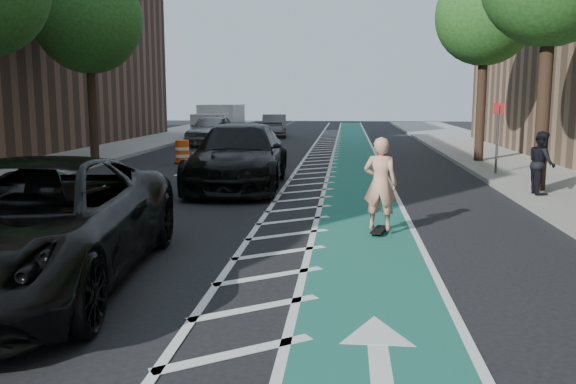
# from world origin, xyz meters

# --- Properties ---
(ground) EXTENTS (120.00, 120.00, 0.00)m
(ground) POSITION_xyz_m (0.00, 0.00, 0.00)
(ground) COLOR black
(ground) RESTS_ON ground
(bike_lane) EXTENTS (2.00, 90.00, 0.01)m
(bike_lane) POSITION_xyz_m (3.00, 10.00, 0.01)
(bike_lane) COLOR #195944
(bike_lane) RESTS_ON ground
(buffer_strip) EXTENTS (1.40, 90.00, 0.01)m
(buffer_strip) POSITION_xyz_m (1.50, 10.00, 0.01)
(buffer_strip) COLOR silver
(buffer_strip) RESTS_ON ground
(sidewalk_right) EXTENTS (5.00, 90.00, 0.15)m
(sidewalk_right) POSITION_xyz_m (9.50, 10.00, 0.07)
(sidewalk_right) COLOR gray
(sidewalk_right) RESTS_ON ground
(curb_right) EXTENTS (0.12, 90.00, 0.16)m
(curb_right) POSITION_xyz_m (7.05, 10.00, 0.08)
(curb_right) COLOR gray
(curb_right) RESTS_ON ground
(curb_left) EXTENTS (0.12, 90.00, 0.16)m
(curb_left) POSITION_xyz_m (-7.05, 10.00, 0.08)
(curb_left) COLOR gray
(curb_left) RESTS_ON ground
(tree_r_d) EXTENTS (4.20, 4.20, 7.90)m
(tree_r_d) POSITION_xyz_m (7.90, 16.00, 5.77)
(tree_r_d) COLOR #382619
(tree_r_d) RESTS_ON ground
(tree_l_d) EXTENTS (4.20, 4.20, 7.90)m
(tree_l_d) POSITION_xyz_m (-7.90, 16.00, 5.77)
(tree_l_d) COLOR #382619
(tree_l_d) RESTS_ON ground
(sign_post) EXTENTS (0.35, 0.08, 2.47)m
(sign_post) POSITION_xyz_m (7.60, 12.00, 1.35)
(sign_post) COLOR #4C4C4C
(sign_post) RESTS_ON ground
(skateboard) EXTENTS (0.39, 0.79, 0.10)m
(skateboard) POSITION_xyz_m (3.29, 3.08, 0.08)
(skateboard) COLOR black
(skateboard) RESTS_ON ground
(skateboarder) EXTENTS (0.74, 0.58, 1.81)m
(skateboarder) POSITION_xyz_m (3.29, 3.08, 1.01)
(skateboarder) COLOR tan
(skateboarder) RESTS_ON skateboard
(suv_near) EXTENTS (3.61, 6.78, 1.81)m
(suv_near) POSITION_xyz_m (-1.78, -0.81, 0.91)
(suv_near) COLOR black
(suv_near) RESTS_ON ground
(suv_far) EXTENTS (2.87, 6.55, 1.87)m
(suv_far) POSITION_xyz_m (-0.55, 9.07, 0.94)
(suv_far) COLOR black
(suv_far) RESTS_ON ground
(car_silver) EXTENTS (2.29, 5.11, 1.70)m
(car_silver) POSITION_xyz_m (-4.87, 24.67, 0.85)
(car_silver) COLOR #949599
(car_silver) RESTS_ON ground
(car_grey) EXTENTS (2.09, 4.69, 1.50)m
(car_grey) POSITION_xyz_m (-2.27, 32.22, 0.75)
(car_grey) COLOR #5C5E62
(car_grey) RESTS_ON ground
(pedestrian) EXTENTS (0.65, 0.82, 1.65)m
(pedestrian) POSITION_xyz_m (7.70, 7.58, 0.98)
(pedestrian) COLOR black
(pedestrian) RESTS_ON sidewalk_right
(box_truck) EXTENTS (2.55, 5.30, 2.16)m
(box_truck) POSITION_xyz_m (-5.68, 30.47, 1.00)
(box_truck) COLOR silver
(box_truck) RESTS_ON ground
(barrel_a) EXTENTS (0.59, 0.59, 0.80)m
(barrel_a) POSITION_xyz_m (-2.20, 4.61, 0.38)
(barrel_a) COLOR #DE500B
(barrel_a) RESTS_ON ground
(barrel_b) EXTENTS (0.73, 0.73, 0.99)m
(barrel_b) POSITION_xyz_m (-1.80, 9.50, 0.47)
(barrel_b) COLOR #F44E0C
(barrel_b) RESTS_ON ground
(barrel_c) EXTENTS (0.69, 0.69, 0.95)m
(barrel_c) POSITION_xyz_m (-4.00, 15.31, 0.45)
(barrel_c) COLOR #FE4C0D
(barrel_c) RESTS_ON ground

